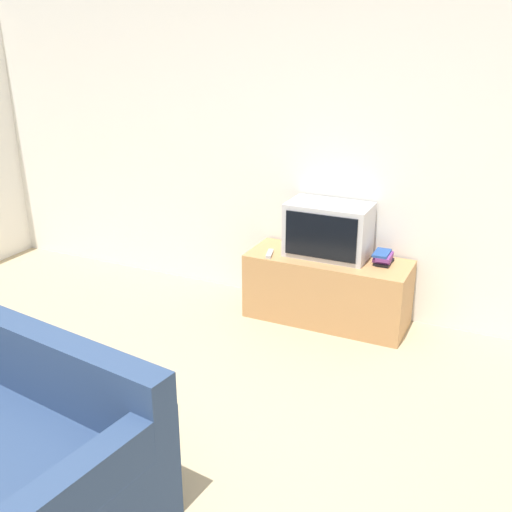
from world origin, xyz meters
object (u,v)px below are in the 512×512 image
(tv_stand, at_px, (327,289))
(book_stack, at_px, (383,258))
(television, at_px, (328,230))
(remote_on_stand, at_px, (270,254))

(tv_stand, relative_size, book_stack, 6.11)
(television, relative_size, book_stack, 3.07)
(tv_stand, height_order, remote_on_stand, remote_on_stand)
(tv_stand, distance_m, remote_on_stand, 0.55)
(remote_on_stand, bearing_deg, book_stack, 13.45)
(remote_on_stand, bearing_deg, tv_stand, 17.18)
(tv_stand, distance_m, television, 0.49)
(tv_stand, bearing_deg, television, 118.05)
(television, height_order, book_stack, television)
(book_stack, bearing_deg, tv_stand, -170.69)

